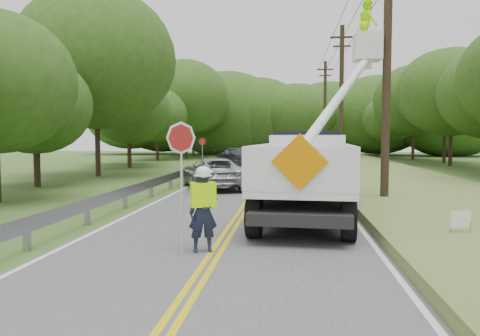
# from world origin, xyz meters

# --- Properties ---
(ground) EXTENTS (140.00, 140.00, 0.00)m
(ground) POSITION_xyz_m (0.00, 0.00, 0.00)
(ground) COLOR #3E541E
(ground) RESTS_ON ground
(road) EXTENTS (7.20, 96.00, 0.03)m
(road) POSITION_xyz_m (0.00, 14.00, 0.01)
(road) COLOR #49494B
(road) RESTS_ON ground
(guardrail) EXTENTS (0.18, 48.00, 0.77)m
(guardrail) POSITION_xyz_m (-4.02, 14.91, 0.55)
(guardrail) COLOR gray
(guardrail) RESTS_ON ground
(utility_poles) EXTENTS (1.60, 43.30, 10.00)m
(utility_poles) POSITION_xyz_m (5.00, 17.02, 5.27)
(utility_poles) COLOR black
(utility_poles) RESTS_ON ground
(tall_grass_verge) EXTENTS (7.00, 96.00, 0.30)m
(tall_grass_verge) POSITION_xyz_m (7.10, 14.00, 0.15)
(tall_grass_verge) COLOR #586E31
(tall_grass_verge) RESTS_ON ground
(treeline_left) EXTENTS (10.51, 56.62, 11.63)m
(treeline_left) POSITION_xyz_m (-10.70, 30.82, 6.19)
(treeline_left) COLOR #332319
(treeline_left) RESTS_ON ground
(treeline_horizon) EXTENTS (57.08, 14.81, 12.30)m
(treeline_horizon) POSITION_xyz_m (0.25, 56.25, 5.50)
(treeline_horizon) COLOR #274D14
(treeline_horizon) RESTS_ON ground
(flagger) EXTENTS (1.07, 0.62, 2.77)m
(flagger) POSITION_xyz_m (-0.29, 1.25, 1.01)
(flagger) COLOR #191E33
(flagger) RESTS_ON road
(bucket_truck) EXTENTS (4.30, 7.86, 7.35)m
(bucket_truck) POSITION_xyz_m (2.22, 6.77, 1.66)
(bucket_truck) COLOR black
(bucket_truck) RESTS_ON road
(suv_silver) EXTENTS (4.08, 5.78, 1.46)m
(suv_silver) POSITION_xyz_m (-2.10, 13.45, 0.75)
(suv_silver) COLOR #ADB0B4
(suv_silver) RESTS_ON road
(suv_darkgrey) EXTENTS (4.02, 6.07, 1.63)m
(suv_darkgrey) POSITION_xyz_m (-2.19, 27.60, 0.84)
(suv_darkgrey) COLOR #373A3F
(suv_darkgrey) RESTS_ON road
(stop_sign_permanent) EXTENTS (0.50, 0.18, 2.42)m
(stop_sign_permanent) POSITION_xyz_m (-4.39, 22.72, 1.60)
(stop_sign_permanent) COLOR gray
(stop_sign_permanent) RESTS_ON ground
(yard_sign) EXTENTS (0.52, 0.23, 0.79)m
(yard_sign) POSITION_xyz_m (5.43, 2.56, 0.57)
(yard_sign) COLOR white
(yard_sign) RESTS_ON ground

